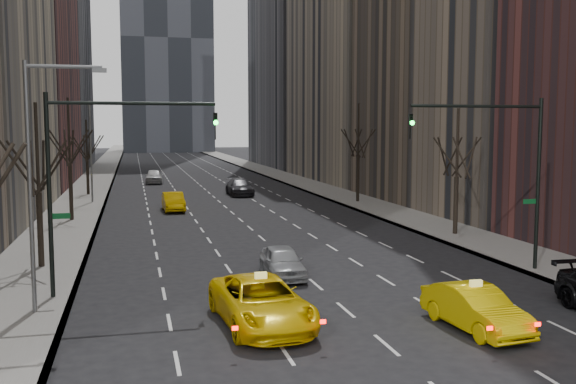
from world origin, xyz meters
TOP-DOWN VIEW (x-y plane):
  - sidewalk_left at (-12.25, 70.00)m, footprint 4.50×320.00m
  - sidewalk_right at (12.25, 70.00)m, footprint 4.50×320.00m
  - tree_lw_b at (-12.00, 18.00)m, footprint 3.36×3.50m
  - tree_lw_c at (-12.00, 34.00)m, footprint 3.36×3.50m
  - tree_lw_d at (-12.00, 52.00)m, footprint 3.36×3.50m
  - tree_rw_b at (12.00, 22.00)m, footprint 3.36×3.50m
  - tree_rw_c at (12.00, 40.00)m, footprint 3.36×3.50m
  - traffic_mast_left at (-9.11, 12.00)m, footprint 6.69×0.39m
  - traffic_mast_right at (9.11, 12.00)m, footprint 6.69×0.39m
  - streetlight_near at (-10.84, 10.00)m, footprint 2.83×0.22m
  - streetlight_far at (-10.84, 45.00)m, footprint 2.83×0.22m
  - taxi_suv at (-3.42, 6.91)m, footprint 3.18×6.12m
  - taxi_sedan at (3.48, 4.74)m, footprint 2.03×4.66m
  - silver_sedan_ahead at (-1.09, 13.73)m, footprint 1.83×4.23m
  - far_taxi at (-4.48, 38.33)m, footprint 1.74×4.63m
  - far_suv_grey at (2.71, 48.94)m, footprint 2.33×5.59m
  - far_car_white at (-5.17, 64.73)m, footprint 2.24×5.07m

SIDE VIEW (x-z plane):
  - sidewalk_left at x=-12.25m, z-range 0.00..0.15m
  - sidewalk_right at x=12.25m, z-range 0.00..0.15m
  - silver_sedan_ahead at x=-1.09m, z-range 0.00..1.42m
  - taxi_sedan at x=3.48m, z-range 0.00..1.49m
  - far_taxi at x=-4.48m, z-range 0.00..1.51m
  - far_suv_grey at x=2.71m, z-range 0.00..1.61m
  - taxi_suv at x=-3.42m, z-range 0.00..1.65m
  - far_car_white at x=-5.17m, z-range 0.00..1.70m
  - tree_lw_d at x=-12.00m, z-range -0.12..7.24m
  - tree_lw_b at x=-12.00m, z-range -0.19..7.63m
  - tree_rw_b at x=12.00m, z-range -0.19..7.63m
  - tree_lw_c at x=-12.00m, z-range -0.33..8.41m
  - tree_rw_c at x=12.00m, z-range -0.33..8.41m
  - traffic_mast_left at x=-9.11m, z-range 1.49..9.49m
  - traffic_mast_right at x=9.11m, z-range 1.49..9.49m
  - streetlight_near at x=-10.84m, z-range 1.12..10.12m
  - streetlight_far at x=-10.84m, z-range 1.12..10.12m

